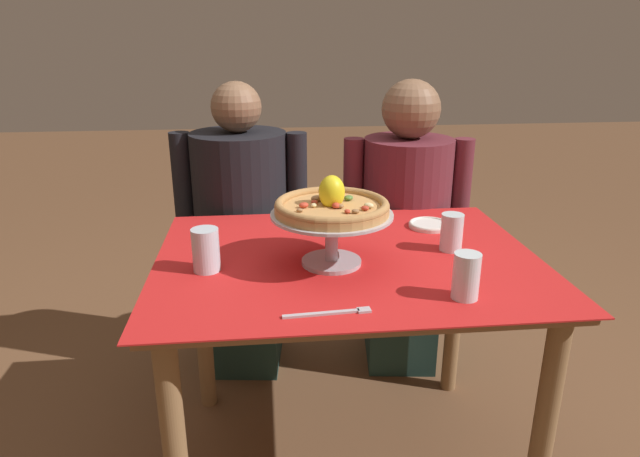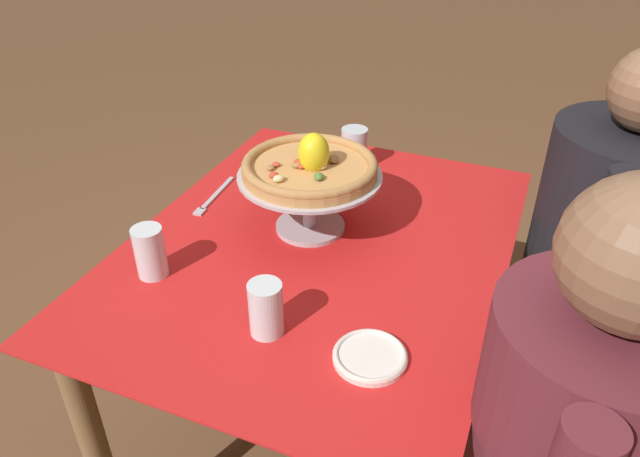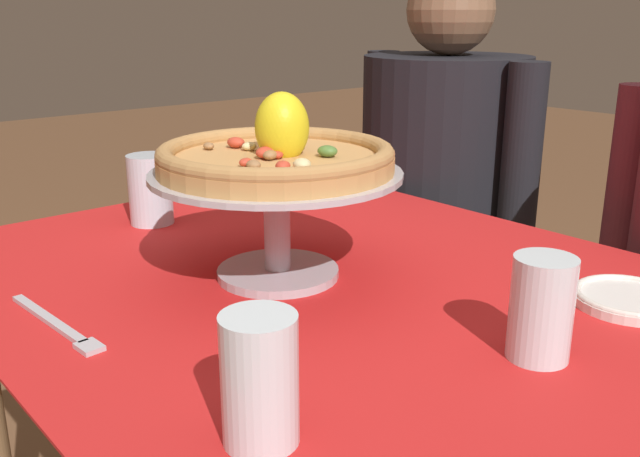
% 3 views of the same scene
% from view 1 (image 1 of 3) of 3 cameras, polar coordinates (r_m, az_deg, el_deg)
% --- Properties ---
extents(dining_table, '(1.13, 0.87, 0.75)m').
position_cam_1_polar(dining_table, '(1.69, 2.79, -6.65)').
color(dining_table, olive).
rests_on(dining_table, ground).
extents(pizza_stand, '(0.34, 0.34, 0.15)m').
position_cam_1_polar(pizza_stand, '(1.56, 1.22, -0.04)').
color(pizza_stand, '#B7B7C1').
rests_on(pizza_stand, dining_table).
extents(pizza, '(0.32, 0.32, 0.11)m').
position_cam_1_polar(pizza, '(1.54, 1.24, 2.40)').
color(pizza, tan).
rests_on(pizza, pizza_stand).
extents(water_glass_front_right, '(0.07, 0.07, 0.12)m').
position_cam_1_polar(water_glass_front_right, '(1.42, 14.82, -4.98)').
color(water_glass_front_right, silver).
rests_on(water_glass_front_right, dining_table).
extents(water_glass_side_left, '(0.08, 0.08, 0.12)m').
position_cam_1_polar(water_glass_side_left, '(1.56, -11.67, -2.48)').
color(water_glass_side_left, silver).
rests_on(water_glass_side_left, dining_table).
extents(water_glass_side_right, '(0.07, 0.07, 0.11)m').
position_cam_1_polar(water_glass_side_right, '(1.72, 13.41, -0.56)').
color(water_glass_side_right, silver).
rests_on(water_glass_side_right, dining_table).
extents(side_plate, '(0.14, 0.14, 0.02)m').
position_cam_1_polar(side_plate, '(1.92, 11.21, 0.40)').
color(side_plate, white).
rests_on(side_plate, dining_table).
extents(dinner_fork, '(0.21, 0.03, 0.01)m').
position_cam_1_polar(dinner_fork, '(1.32, 1.27, -8.68)').
color(dinner_fork, '#B7B7C1').
rests_on(dinner_fork, dining_table).
extents(diner_left, '(0.53, 0.42, 1.20)m').
position_cam_1_polar(diner_left, '(2.29, -8.00, -0.47)').
color(diner_left, '#1E3833').
rests_on(diner_left, ground).
extents(diner_right, '(0.51, 0.39, 1.21)m').
position_cam_1_polar(diner_right, '(2.32, 8.70, -0.35)').
color(diner_right, '#1E3833').
rests_on(diner_right, ground).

